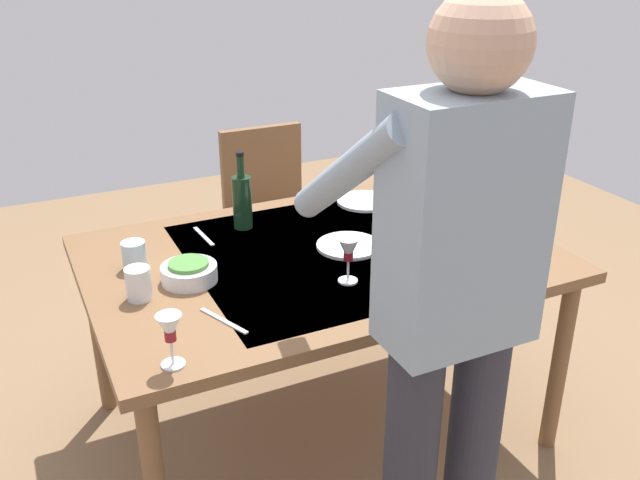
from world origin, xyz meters
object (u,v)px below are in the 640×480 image
(person_server, at_px, (451,303))
(serving_bowl_pasta, at_px, (489,232))
(wine_glass_right, at_px, (348,252))
(side_bowl_salad, at_px, (189,272))
(dining_table, at_px, (320,270))
(water_cup_near_left, at_px, (139,284))
(wine_bottle, at_px, (242,200))
(dinner_plate_near, at_px, (349,246))
(chair_near, at_px, (270,211))
(wine_glass_left, at_px, (170,331))
(water_cup_near_right, at_px, (134,255))
(dinner_plate_far, at_px, (365,201))
(water_cup_far_left, at_px, (394,260))

(person_server, xyz_separation_m, serving_bowl_pasta, (-0.63, -0.64, -0.19))
(wine_glass_right, xyz_separation_m, side_bowl_salad, (0.46, -0.22, -0.07))
(dining_table, relative_size, water_cup_near_left, 15.42)
(wine_bottle, distance_m, wine_glass_right, 0.58)
(dining_table, bearing_deg, serving_bowl_pasta, 164.49)
(serving_bowl_pasta, bearing_deg, side_bowl_salad, -8.46)
(serving_bowl_pasta, bearing_deg, dinner_plate_near, -18.67)
(chair_near, distance_m, wine_glass_left, 1.62)
(water_cup_near_right, height_order, side_bowl_salad, water_cup_near_right)
(side_bowl_salad, bearing_deg, dining_table, -179.08)
(water_cup_near_right, bearing_deg, dinner_plate_far, -168.75)
(dinner_plate_far, bearing_deg, chair_near, -70.76)
(dining_table, height_order, dinner_plate_near, dinner_plate_near)
(chair_near, relative_size, serving_bowl_pasta, 3.03)
(wine_glass_left, bearing_deg, side_bowl_salad, -111.08)
(dinner_plate_far, bearing_deg, water_cup_near_right, 11.25)
(wine_glass_left, distance_m, side_bowl_salad, 0.48)
(water_cup_near_left, xyz_separation_m, dinner_plate_far, (-1.01, -0.41, -0.05))
(wine_glass_right, xyz_separation_m, water_cup_near_left, (0.63, -0.18, -0.05))
(chair_near, bearing_deg, water_cup_far_left, 89.10)
(wine_glass_left, bearing_deg, person_server, 149.76)
(water_cup_near_left, xyz_separation_m, dinner_plate_near, (-0.75, -0.05, -0.05))
(chair_near, xyz_separation_m, side_bowl_salad, (0.64, 0.93, 0.25))
(person_server, distance_m, dinner_plate_far, 1.24)
(serving_bowl_pasta, xyz_separation_m, side_bowl_salad, (1.07, -0.16, 0.00))
(dining_table, distance_m, water_cup_near_left, 0.65)
(dining_table, bearing_deg, wine_glass_right, 87.43)
(water_cup_near_left, bearing_deg, water_cup_near_right, -98.37)
(wine_bottle, height_order, dinner_plate_near, wine_bottle)
(wine_glass_right, xyz_separation_m, water_cup_far_left, (-0.17, 0.00, -0.06))
(water_cup_near_right, distance_m, serving_bowl_pasta, 1.25)
(serving_bowl_pasta, xyz_separation_m, dinner_plate_far, (0.23, -0.52, -0.03))
(wine_glass_right, distance_m, dinner_plate_near, 0.28)
(water_cup_far_left, height_order, dinner_plate_far, water_cup_far_left)
(dinner_plate_far, bearing_deg, person_server, 70.73)
(side_bowl_salad, height_order, dinner_plate_far, side_bowl_salad)
(dinner_plate_near, height_order, dinner_plate_far, same)
(wine_glass_left, xyz_separation_m, side_bowl_salad, (-0.17, -0.44, -0.07))
(side_bowl_salad, relative_size, dinner_plate_near, 0.78)
(dining_table, xyz_separation_m, water_cup_near_left, (0.64, 0.05, 0.12))
(water_cup_near_left, xyz_separation_m, serving_bowl_pasta, (-1.24, 0.11, -0.02))
(dining_table, relative_size, dinner_plate_near, 6.93)
(person_server, bearing_deg, wine_glass_right, -92.09)
(wine_bottle, distance_m, dinner_plate_near, 0.44)
(water_cup_near_left, bearing_deg, wine_glass_left, 89.99)
(water_cup_near_left, distance_m, side_bowl_salad, 0.18)
(person_server, height_order, serving_bowl_pasta, person_server)
(chair_near, xyz_separation_m, water_cup_near_left, (0.81, 0.98, 0.27))
(person_server, distance_m, wine_bottle, 1.14)
(person_server, xyz_separation_m, water_cup_near_right, (0.58, -0.96, -0.17))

